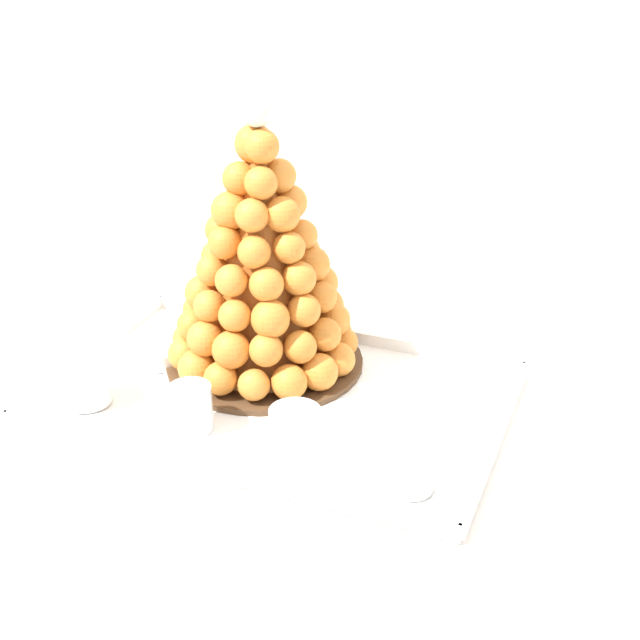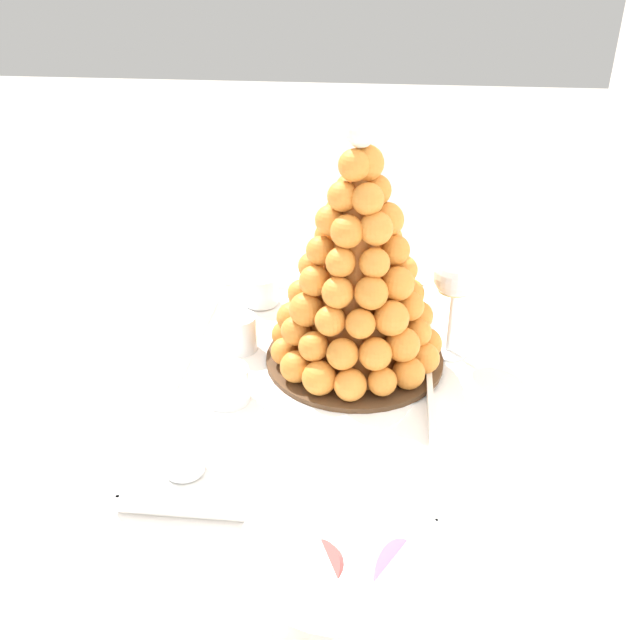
{
  "view_description": "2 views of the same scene",
  "coord_description": "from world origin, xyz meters",
  "views": [
    {
      "loc": [
        0.15,
        -0.91,
        1.32
      ],
      "look_at": [
        -0.21,
        -0.01,
        0.84
      ],
      "focal_mm": 48.74,
      "sensor_mm": 36.0,
      "label": 1
    },
    {
      "loc": [
        0.59,
        0.07,
        1.33
      ],
      "look_at": [
        -0.07,
        0.0,
        0.95
      ],
      "focal_mm": 39.67,
      "sensor_mm": 36.0,
      "label": 2
    }
  ],
  "objects": [
    {
      "name": "croquembouche",
      "position": [
        -0.31,
        0.03,
        0.88
      ],
      "size": [
        0.27,
        0.27,
        0.37
      ],
      "color": "#4C331E",
      "rests_on": "serving_tray"
    },
    {
      "name": "wine_glass",
      "position": [
        -0.36,
        0.18,
        0.86
      ],
      "size": [
        0.07,
        0.07,
        0.17
      ],
      "color": "silver",
      "rests_on": "buffet_table"
    },
    {
      "name": "serving_tray",
      "position": [
        -0.26,
        -0.04,
        0.74
      ],
      "size": [
        0.58,
        0.37,
        0.02
      ],
      "color": "white",
      "rests_on": "buffet_table"
    },
    {
      "name": "dessert_cup_mid_left",
      "position": [
        -0.33,
        -0.15,
        0.77
      ],
      "size": [
        0.05,
        0.05,
        0.06
      ],
      "color": "silver",
      "rests_on": "serving_tray"
    },
    {
      "name": "macaron_goblet",
      "position": [
        0.26,
        0.05,
        0.88
      ],
      "size": [
        0.14,
        0.14,
        0.25
      ],
      "color": "white",
      "rests_on": "buffet_table"
    },
    {
      "name": "creme_brulee_ramekin",
      "position": [
        -0.46,
        0.0,
        0.75
      ],
      "size": [
        0.1,
        0.1,
        0.02
      ],
      "color": "white",
      "rests_on": "serving_tray"
    },
    {
      "name": "dessert_cup_mid_right",
      "position": [
        -0.05,
        -0.16,
        0.76
      ],
      "size": [
        0.05,
        0.05,
        0.05
      ],
      "color": "silver",
      "rests_on": "serving_tray"
    },
    {
      "name": "buffet_table",
      "position": [
        0.0,
        0.0,
        0.63
      ],
      "size": [
        1.28,
        0.94,
        0.73
      ],
      "color": "brown",
      "rests_on": "ground_plane"
    },
    {
      "name": "dessert_cup_centre",
      "position": [
        -0.19,
        -0.14,
        0.76
      ],
      "size": [
        0.06,
        0.06,
        0.05
      ],
      "color": "silver",
      "rests_on": "serving_tray"
    },
    {
      "name": "dessert_cup_left",
      "position": [
        -0.48,
        -0.14,
        0.76
      ],
      "size": [
        0.06,
        0.06,
        0.05
      ],
      "color": "silver",
      "rests_on": "serving_tray"
    }
  ]
}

